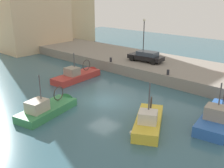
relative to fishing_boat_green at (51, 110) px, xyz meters
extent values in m
plane|color=#386070|center=(4.57, -1.51, -0.13)|extent=(80.00, 80.00, 0.00)
cube|color=gray|center=(16.07, -1.51, 0.47)|extent=(9.00, 56.00, 1.20)
cube|color=#388951|center=(-0.37, -0.09, -0.13)|extent=(5.44, 3.06, 1.23)
cone|color=#388951|center=(2.47, 0.56, -0.13)|extent=(1.27, 1.93, 1.78)
cube|color=#B2A893|center=(-0.37, -0.09, 0.43)|extent=(5.21, 2.86, 0.08)
cube|color=#B7AD99|center=(-1.34, -0.31, 0.91)|extent=(1.75, 1.50, 0.89)
cylinder|color=#4C4C51|center=(-0.89, -0.20, 1.83)|extent=(0.10, 0.10, 2.80)
torus|color=#3F3833|center=(1.03, 0.23, 1.13)|extent=(1.17, 0.34, 1.18)
sphere|color=white|center=(-2.11, 0.63, 0.06)|extent=(0.32, 0.32, 0.32)
cube|color=gold|center=(3.25, -7.28, -0.13)|extent=(5.16, 3.91, 1.50)
cone|color=gold|center=(5.72, -5.90, -0.13)|extent=(1.54, 1.79, 1.54)
cube|color=#9E7A51|center=(3.25, -7.28, 0.55)|extent=(4.92, 3.69, 0.08)
cube|color=beige|center=(2.63, -7.62, 1.00)|extent=(1.59, 1.63, 0.83)
cylinder|color=#4C4C51|center=(2.93, -7.46, 1.95)|extent=(0.10, 0.10, 2.81)
torus|color=#3F3833|center=(4.46, -6.60, 1.17)|extent=(0.94, 0.57, 1.03)
sphere|color=white|center=(1.50, -7.17, 0.10)|extent=(0.32, 0.32, 0.32)
cube|color=#BC3833|center=(6.89, 5.00, -0.13)|extent=(6.07, 2.49, 1.36)
cone|color=#BC3833|center=(10.18, 5.31, -0.13)|extent=(1.06, 1.82, 1.74)
cube|color=#896B4C|center=(6.89, 5.00, 0.49)|extent=(5.82, 2.31, 0.08)
cube|color=gray|center=(6.25, 4.94, 0.96)|extent=(1.39, 1.50, 0.87)
cylinder|color=#4C4C51|center=(6.63, 4.97, 1.72)|extent=(0.10, 0.10, 2.47)
torus|color=#3F3833|center=(8.53, 5.15, 1.21)|extent=(1.23, 0.20, 1.23)
sphere|color=white|center=(5.02, 5.89, 0.08)|extent=(0.32, 0.32, 0.32)
cube|color=#2D60B7|center=(7.23, -10.68, -0.13)|extent=(6.30, 2.95, 1.52)
cube|color=#896B4C|center=(7.23, -10.68, 0.56)|extent=(6.03, 2.75, 0.08)
cube|color=gray|center=(6.30, -10.83, 1.07)|extent=(1.46, 1.68, 0.96)
cylinder|color=#4C4C51|center=(6.67, -10.77, 1.86)|extent=(0.10, 0.10, 2.61)
sphere|color=white|center=(5.26, -9.88, 0.10)|extent=(0.32, 0.32, 0.32)
cube|color=black|center=(14.95, 1.49, 1.59)|extent=(1.97, 4.50, 0.50)
cube|color=#384756|center=(14.97, 1.27, 2.10)|extent=(1.63, 2.56, 0.51)
cylinder|color=black|center=(14.02, 2.92, 1.39)|extent=(0.27, 0.65, 0.64)
cylinder|color=black|center=(15.66, 3.04, 1.39)|extent=(0.27, 0.65, 0.64)
cylinder|color=black|center=(14.24, -0.06, 1.39)|extent=(0.27, 0.65, 0.64)
cylinder|color=black|center=(15.88, 0.07, 1.39)|extent=(0.27, 0.65, 0.64)
cylinder|color=#2D2D33|center=(11.92, -3.51, 1.35)|extent=(0.28, 0.28, 0.55)
cylinder|color=#2D2D33|center=(11.92, 4.49, 1.35)|extent=(0.28, 0.28, 0.55)
cylinder|color=#38383D|center=(17.57, 3.81, 3.32)|extent=(0.12, 0.12, 4.50)
sphere|color=#F2EACC|center=(17.57, 3.81, 5.72)|extent=(0.36, 0.36, 0.36)
cube|color=#D1B284|center=(20.32, 26.07, 7.83)|extent=(10.98, 8.57, 15.91)
camera|label=1|loc=(-10.78, -16.74, 8.88)|focal=42.02mm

